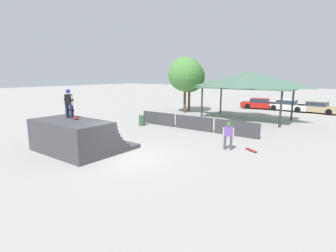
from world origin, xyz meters
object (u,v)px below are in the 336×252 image
(skateboard_on_ground, at_px, (251,150))
(tree_beside_pavilion, at_px, (189,77))
(trash_bin, at_px, (142,120))
(skateboard_on_deck, at_px, (75,118))
(tree_far_back, at_px, (185,74))
(bystander_walking, at_px, (228,133))
(parked_car_red, at_px, (260,104))
(parked_car_tan, at_px, (318,108))
(skater_on_deck, at_px, (69,102))
(parked_car_white, at_px, (287,106))

(skateboard_on_ground, relative_size, tree_beside_pavilion, 0.14)
(tree_beside_pavilion, xyz_separation_m, trash_bin, (1.68, -9.85, -3.45))
(skateboard_on_deck, xyz_separation_m, tree_far_back, (-3.21, 15.80, 2.34))
(bystander_walking, bearing_deg, parked_car_red, -97.08)
(skateboard_on_deck, relative_size, trash_bin, 0.95)
(parked_car_red, xyz_separation_m, parked_car_tan, (6.17, 0.06, -0.00))
(trash_bin, bearing_deg, tree_far_back, 98.87)
(skater_on_deck, bearing_deg, parked_car_white, 65.91)
(skateboard_on_ground, xyz_separation_m, trash_bin, (-9.81, 1.84, 0.37))
(skater_on_deck, bearing_deg, skateboard_on_deck, -9.89)
(skater_on_deck, xyz_separation_m, trash_bin, (-1.39, 7.43, -2.25))
(tree_far_back, bearing_deg, parked_car_red, 55.79)
(parked_car_red, xyz_separation_m, parked_car_white, (3.08, 0.03, -0.00))
(skateboard_on_ground, bearing_deg, parked_car_tan, -61.06)
(tree_far_back, bearing_deg, tree_beside_pavilion, 104.23)
(skateboard_on_deck, bearing_deg, skater_on_deck, -160.56)
(tree_far_back, distance_m, trash_bin, 9.25)
(skater_on_deck, xyz_separation_m, skateboard_on_ground, (8.42, 5.59, -2.62))
(tree_beside_pavilion, relative_size, parked_car_white, 1.28)
(skater_on_deck, height_order, tree_beside_pavilion, tree_beside_pavilion)
(bystander_walking, height_order, tree_far_back, tree_far_back)
(trash_bin, distance_m, parked_car_white, 18.26)
(skateboard_on_deck, height_order, trash_bin, skateboard_on_deck)
(parked_car_red, bearing_deg, trash_bin, -113.51)
(skateboard_on_ground, relative_size, parked_car_white, 0.18)
(parked_car_white, distance_m, parked_car_tan, 3.08)
(skateboard_on_deck, bearing_deg, tree_far_back, 120.75)
(bystander_walking, distance_m, tree_beside_pavilion, 16.24)
(skateboard_on_deck, xyz_separation_m, tree_beside_pavilion, (-3.59, 17.28, 2.07))
(skateboard_on_deck, height_order, parked_car_tan, skateboard_on_deck)
(skateboard_on_ground, distance_m, parked_car_tan, 18.57)
(trash_bin, height_order, parked_car_red, parked_car_red)
(trash_bin, bearing_deg, skater_on_deck, -79.38)
(tree_far_back, xyz_separation_m, trash_bin, (1.31, -8.37, -3.72))
(skateboard_on_deck, xyz_separation_m, bystander_walking, (6.75, 5.10, -0.88))
(parked_car_red, bearing_deg, tree_beside_pavilion, -140.39)
(trash_bin, bearing_deg, bystander_walking, -15.05)
(skateboard_on_deck, height_order, bystander_walking, skateboard_on_deck)
(bystander_walking, bearing_deg, skateboard_on_deck, 17.18)
(trash_bin, distance_m, parked_car_tan, 19.74)
(tree_far_back, xyz_separation_m, parked_car_white, (8.72, 8.32, -3.54))
(bystander_walking, bearing_deg, skater_on_deck, 15.19)
(skateboard_on_deck, relative_size, parked_car_tan, 0.18)
(skateboard_on_deck, height_order, tree_far_back, tree_far_back)
(parked_car_red, distance_m, parked_car_tan, 6.17)
(parked_car_tan, bearing_deg, skateboard_on_ground, -84.36)
(skater_on_deck, xyz_separation_m, parked_car_tan, (9.10, 24.14, -2.07))
(tree_far_back, distance_m, parked_car_tan, 14.88)
(skateboard_on_ground, bearing_deg, bystander_walking, 53.86)
(tree_beside_pavilion, height_order, trash_bin, tree_beside_pavilion)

